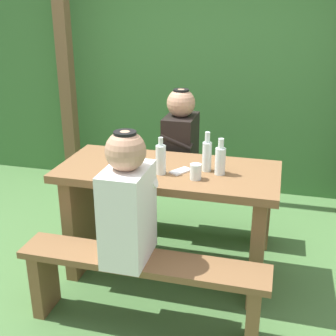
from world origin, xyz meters
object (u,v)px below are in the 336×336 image
Objects in this scene: bottle_center at (207,155)px; bottle_right at (161,159)px; bench_near at (142,279)px; person_black_coat at (180,140)px; drinking_glass at (196,172)px; cell_phone at (181,171)px; picnic_table at (168,204)px; person_white_shirt at (128,202)px; bottle_left at (220,160)px; bench_far at (186,197)px.

bottle_right is at bearing -155.32° from bottle_center.
bench_near is 1.95× the size of person_black_coat.
bottle_right is (-0.22, 0.03, 0.05)m from drinking_glass.
person_black_coat is 3.09× the size of bottle_right.
drinking_glass is 0.15m from cell_phone.
bench_near is 14.81× the size of drinking_glass.
bottle_right is (-0.02, -0.10, 0.35)m from picnic_table.
person_white_shirt reaches higher than bottle_center.
bottle_left is (0.40, 0.54, 0.08)m from person_white_shirt.
person_white_shirt is 0.66m from bottle_center.
bottle_center is (0.24, 0.02, 0.36)m from picnic_table.
cell_phone is at bearing -158.78° from bottle_center.
bench_far is 0.76m from cell_phone.
person_white_shirt is 1.00× the size of person_black_coat.
picnic_table is 0.36m from bottle_right.
bottle_left reaches higher than picnic_table.
drinking_glass is at bearing -104.49° from bottle_center.
bench_near is at bearing -121.40° from bottle_left.
cell_phone is (0.11, 0.06, -0.09)m from bottle_right.
bench_near is at bearing -115.56° from drinking_glass.
person_white_shirt is at bearing -93.65° from bench_far.
person_white_shirt is (-0.07, -1.12, 0.46)m from bench_far.
bench_near is at bearing -2.65° from person_white_shirt.
drinking_glass is at bearing -73.60° from bench_far.
person_black_coat is at bearing 92.53° from bench_near.
picnic_table is 0.28m from cell_phone.
drinking_glass reaches higher than bench_far.
picnic_table is at bearing 90.00° from bench_near.
bench_far is 0.86m from bottle_right.
bottle_right reaches higher than picnic_table.
bottle_right is (0.05, 0.46, 0.09)m from person_white_shirt.
picnic_table is 14.81× the size of drinking_glass.
bench_far is 5.56× the size of bottle_center.
bottle_right reaches higher than bench_far.
cell_phone is (0.09, 0.52, 0.46)m from bench_near.
cell_phone is at bearing 140.44° from drinking_glass.
drinking_glass is (0.21, -0.70, 0.50)m from bench_far.
picnic_table is at bearing 79.87° from bottle_right.
bench_near is at bearing -67.61° from cell_phone.
bottle_center is at bearing 61.31° from person_white_shirt.
person_black_coat is 7.61× the size of drinking_glass.
person_black_coat reaches higher than bottle_center.
picnic_table is 1.95× the size of person_white_shirt.
bench_far is at bearing 106.40° from drinking_glass.
bottle_center is (0.24, -0.55, 0.55)m from bench_far.
bottle_right is (-0.02, 0.46, 0.55)m from bench_near.
drinking_glass is at bearing -69.83° from person_black_coat.
bottle_right is at bearing 92.29° from bench_near.
cell_phone is at bearing 29.10° from bottle_right.
cell_phone reaches higher than bench_near.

